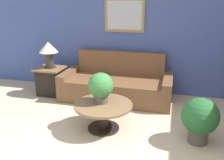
# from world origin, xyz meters

# --- Properties ---
(wall_back) EXTENTS (7.96, 0.09, 2.60)m
(wall_back) POSITION_xyz_m (-0.01, 3.15, 1.31)
(wall_back) COLOR #42569E
(wall_back) RESTS_ON ground_plane
(couch_main) EXTENTS (2.25, 0.97, 0.93)m
(couch_main) POSITION_xyz_m (-0.38, 2.61, 0.29)
(couch_main) COLOR brown
(couch_main) RESTS_ON ground_plane
(coffee_table) EXTENTS (0.93, 0.93, 0.44)m
(coffee_table) POSITION_xyz_m (-0.28, 1.29, 0.32)
(coffee_table) COLOR black
(coffee_table) RESTS_ON ground_plane
(side_table) EXTENTS (0.57, 0.57, 0.60)m
(side_table) POSITION_xyz_m (-1.83, 2.49, 0.31)
(side_table) COLOR black
(side_table) RESTS_ON ground_plane
(table_lamp) EXTENTS (0.40, 0.40, 0.56)m
(table_lamp) POSITION_xyz_m (-1.83, 2.49, 0.97)
(table_lamp) COLOR #2D2823
(table_lamp) RESTS_ON side_table
(potted_plant_on_table) EXTENTS (0.40, 0.40, 0.49)m
(potted_plant_on_table) POSITION_xyz_m (-0.34, 1.34, 0.71)
(potted_plant_on_table) COLOR #4C4742
(potted_plant_on_table) RESTS_ON coffee_table
(potted_plant_floor) EXTENTS (0.53, 0.53, 0.69)m
(potted_plant_floor) POSITION_xyz_m (1.17, 1.26, 0.39)
(potted_plant_floor) COLOR #4C4742
(potted_plant_floor) RESTS_ON ground_plane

